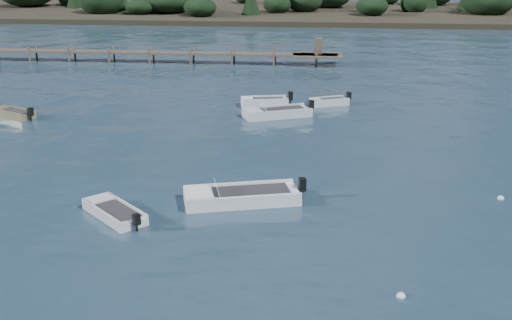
# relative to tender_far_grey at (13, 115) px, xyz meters

# --- Properties ---
(ground) EXTENTS (400.00, 400.00, 0.00)m
(ground) POSITION_rel_tender_far_grey_xyz_m (17.14, 35.21, -0.16)
(ground) COLOR #182B39
(ground) RESTS_ON ground
(tender_far_grey) EXTENTS (3.62, 2.59, 1.17)m
(tender_far_grey) POSITION_rel_tender_far_grey_xyz_m (0.00, 0.00, 0.00)
(tender_far_grey) COLOR #746E4D
(tender_far_grey) RESTS_ON ground
(dinghy_extra_a) EXTENTS (5.08, 3.47, 1.34)m
(dinghy_extra_a) POSITION_rel_tender_far_grey_xyz_m (18.46, 2.02, 0.01)
(dinghy_extra_a) COLOR silver
(dinghy_extra_a) RESTS_ON ground
(dinghy_mid_grey) EXTENTS (3.52, 3.48, 0.99)m
(dinghy_mid_grey) POSITION_rel_tender_far_grey_xyz_m (12.49, -16.37, -0.03)
(dinghy_mid_grey) COLOR silver
(dinghy_mid_grey) RESTS_ON ground
(tender_far_white) EXTENTS (3.96, 2.08, 1.33)m
(tender_far_white) POSITION_rel_tender_far_grey_xyz_m (17.31, 5.16, 0.02)
(tender_far_white) COLOR white
(tender_far_white) RESTS_ON ground
(dinghy_mid_white_a) EXTENTS (5.84, 3.35, 1.34)m
(dinghy_mid_white_a) POSITION_rel_tender_far_grey_xyz_m (17.89, -14.09, 0.01)
(dinghy_mid_white_a) COLOR white
(dinghy_mid_white_a) RESTS_ON ground
(tender_far_grey_b) EXTENTS (3.29, 2.26, 1.12)m
(tender_far_grey_b) POSITION_rel_tender_far_grey_xyz_m (22.13, 5.91, -0.00)
(tender_far_grey_b) COLOR silver
(tender_far_grey_b) RESTS_ON ground
(buoy_b) EXTENTS (0.32, 0.32, 0.32)m
(buoy_b) POSITION_rel_tender_far_grey_xyz_m (24.39, -22.08, -0.16)
(buoy_b) COLOR silver
(buoy_b) RESTS_ON ground
(buoy_d) EXTENTS (0.32, 0.32, 0.32)m
(buoy_d) POSITION_rel_tender_far_grey_xyz_m (30.14, -12.45, -0.16)
(buoy_d) COLOR silver
(buoy_d) RESTS_ON ground
(buoy_e) EXTENTS (0.32, 0.32, 0.32)m
(buoy_e) POSITION_rel_tender_far_grey_xyz_m (18.32, 5.46, -0.16)
(buoy_e) COLOR silver
(buoy_e) RESTS_ON ground
(jetty) EXTENTS (64.50, 3.20, 3.40)m
(jetty) POSITION_rel_tender_far_grey_xyz_m (-4.60, 23.21, 0.82)
(jetty) COLOR brown
(jetty) RESTS_ON ground
(far_headland) EXTENTS (190.00, 40.00, 5.80)m
(far_headland) POSITION_rel_tender_far_grey_xyz_m (42.14, 75.21, 1.80)
(far_headland) COLOR black
(far_headland) RESTS_ON ground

